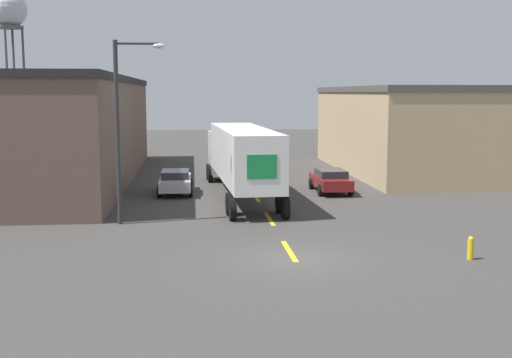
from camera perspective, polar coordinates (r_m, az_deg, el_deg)
ground_plane at (r=22.94m, az=3.40°, el=-7.09°), size 160.00×160.00×0.00m
road_centerline at (r=29.97m, az=1.20°, el=-3.55°), size 0.20×15.47×0.01m
warehouse_left at (r=44.73m, az=-18.00°, el=4.23°), size 11.03×29.94×6.87m
warehouse_right at (r=49.55m, az=15.65°, el=4.28°), size 13.83×20.72×6.28m
semi_truck at (r=36.34m, az=-1.45°, el=2.24°), size 3.53×16.20×3.94m
parked_car_left_far at (r=37.61m, az=-7.17°, el=-0.17°), size 1.98×4.48×1.36m
parked_car_right_mid at (r=38.05m, az=6.64°, el=-0.08°), size 1.98×4.48×1.36m
water_tower at (r=84.11m, az=-21.20°, el=13.60°), size 4.51×4.51×17.96m
street_lamp at (r=28.86m, az=-11.75°, el=5.20°), size 2.26×0.32×8.11m
fire_hydrant at (r=23.93m, az=18.53°, el=-5.84°), size 0.22×0.22×0.83m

